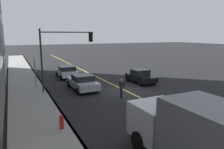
% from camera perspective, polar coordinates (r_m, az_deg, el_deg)
% --- Properties ---
extents(ground, '(200.00, 200.00, 0.00)m').
position_cam_1_polar(ground, '(19.84, 3.72, -4.43)').
color(ground, black).
extents(sidewalk_slab, '(80.00, 3.30, 0.15)m').
position_cam_1_polar(sidewalk_slab, '(17.43, -21.11, -7.07)').
color(sidewalk_slab, gray).
rests_on(sidewalk_slab, ground).
extents(curb_edge, '(80.00, 0.16, 0.15)m').
position_cam_1_polar(curb_edge, '(17.60, -16.00, -6.58)').
color(curb_edge, slate).
rests_on(curb_edge, ground).
extents(lane_stripe_center, '(80.00, 0.16, 0.01)m').
position_cam_1_polar(lane_stripe_center, '(19.84, 3.72, -4.42)').
color(lane_stripe_center, '#D8CC4C').
rests_on(lane_stripe_center, ground).
extents(car_white, '(3.99, 2.09, 1.45)m').
position_cam_1_polar(car_white, '(26.27, -12.27, 0.82)').
color(car_white, silver).
rests_on(car_white, ground).
extents(car_black, '(3.81, 2.00, 1.47)m').
position_cam_1_polar(car_black, '(23.10, 7.82, -0.49)').
color(car_black, black).
rests_on(car_black, ground).
extents(car_silver, '(4.73, 2.12, 1.45)m').
position_cam_1_polar(car_silver, '(20.33, -8.06, -2.02)').
color(car_silver, '#A8AAB2').
rests_on(car_silver, ground).
extents(truck_gray, '(7.60, 2.41, 2.87)m').
position_cam_1_polar(truck_gray, '(8.26, 26.36, -16.83)').
color(truck_gray, silver).
rests_on(truck_gray, ground).
extents(pedestrian_with_backpack, '(0.40, 0.38, 1.62)m').
position_cam_1_polar(pedestrian_with_backpack, '(17.40, 2.67, -3.40)').
color(pedestrian_with_backpack, '#262D4C').
rests_on(pedestrian_with_backpack, ground).
extents(traffic_light_mast, '(0.28, 4.97, 5.73)m').
position_cam_1_polar(traffic_light_mast, '(19.63, -13.29, 6.94)').
color(traffic_light_mast, '#1E3823').
rests_on(traffic_light_mast, ground).
extents(street_sign_post, '(0.60, 0.08, 3.17)m').
position_cam_1_polar(street_sign_post, '(20.56, -20.28, 0.76)').
color(street_sign_post, slate).
rests_on(street_sign_post, ground).
extents(fire_hydrant, '(0.24, 0.24, 0.94)m').
position_cam_1_polar(fire_hydrant, '(12.02, -13.59, -12.75)').
color(fire_hydrant, red).
rests_on(fire_hydrant, ground).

